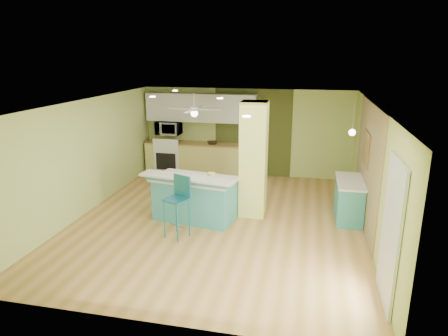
{
  "coord_description": "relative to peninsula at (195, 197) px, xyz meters",
  "views": [
    {
      "loc": [
        1.79,
        -7.72,
        3.44
      ],
      "look_at": [
        0.02,
        0.4,
        1.05
      ],
      "focal_mm": 32.0,
      "sensor_mm": 36.0,
      "label": 1
    }
  ],
  "objects": [
    {
      "name": "column",
      "position": [
        1.18,
        0.54,
        0.76
      ],
      "size": [
        0.55,
        0.55,
        2.5
      ],
      "primitive_type": "cube",
      "color": "#D3DB65",
      "rests_on": "floor"
    },
    {
      "name": "french_door",
      "position": [
        3.5,
        -2.26,
        0.56
      ],
      "size": [
        0.04,
        1.08,
        2.1
      ],
      "primitive_type": "cube",
      "color": "silver",
      "rests_on": "floor"
    },
    {
      "name": "side_counter",
      "position": [
        3.23,
        0.77,
        -0.06
      ],
      "size": [
        0.56,
        1.32,
        0.85
      ],
      "color": "teal",
      "rests_on": "floor"
    },
    {
      "name": "stove",
      "position": [
        -1.72,
        3.23,
        -0.03
      ],
      "size": [
        0.76,
        0.66,
        1.08
      ],
      "color": "white",
      "rests_on": "floor"
    },
    {
      "name": "fruit_bowl",
      "position": [
        -0.4,
        3.2,
        0.49
      ],
      "size": [
        0.37,
        0.37,
        0.07
      ],
      "primitive_type": "imported",
      "rotation": [
        0.0,
        0.0,
        0.26
      ],
      "color": "#332415",
      "rests_on": "kitchen_run"
    },
    {
      "name": "wall_back",
      "position": [
        0.53,
        3.55,
        0.76
      ],
      "size": [
        6.0,
        0.01,
        2.5
      ],
      "primitive_type": "cube",
      "color": "#AFC167",
      "rests_on": "floor"
    },
    {
      "name": "microwave",
      "position": [
        -1.72,
        3.24,
        0.86
      ],
      "size": [
        0.7,
        0.48,
        0.39
      ],
      "primitive_type": "imported",
      "color": "white",
      "rests_on": "wall_back"
    },
    {
      "name": "olive_accent",
      "position": [
        0.73,
        3.53,
        0.76
      ],
      "size": [
        2.2,
        0.02,
        2.5
      ],
      "primitive_type": "cube",
      "color": "#42491D",
      "rests_on": "floor"
    },
    {
      "name": "peninsula",
      "position": [
        0.0,
        0.0,
        0.0
      ],
      "size": [
        2.03,
        1.33,
        1.06
      ],
      "rotation": [
        0.0,
        0.0,
        -0.16
      ],
      "color": "teal",
      "rests_on": "floor"
    },
    {
      "name": "bar_stool",
      "position": [
        -0.06,
        -0.85,
        0.32
      ],
      "size": [
        0.53,
        0.53,
        1.21
      ],
      "rotation": [
        0.0,
        0.0,
        -0.41
      ],
      "color": "#1C6880",
      "rests_on": "floor"
    },
    {
      "name": "upper_cabinets",
      "position": [
        -0.77,
        3.36,
        1.46
      ],
      "size": [
        3.2,
        0.34,
        0.8
      ],
      "primitive_type": "cube",
      "color": "silver",
      "rests_on": "wall_back"
    },
    {
      "name": "ceiling_fan",
      "position": [
        -0.57,
        2.04,
        1.59
      ],
      "size": [
        1.41,
        1.41,
        0.61
      ],
      "color": "silver",
      "rests_on": "ceiling"
    },
    {
      "name": "wall_decor",
      "position": [
        3.49,
        0.84,
        1.06
      ],
      "size": [
        0.03,
        0.9,
        0.7
      ],
      "primitive_type": "cube",
      "color": "brown",
      "rests_on": "wood_panel"
    },
    {
      "name": "interior_door",
      "position": [
        0.73,
        3.5,
        0.51
      ],
      "size": [
        0.82,
        0.05,
        2.0
      ],
      "primitive_type": "cube",
      "color": "silver",
      "rests_on": "floor"
    },
    {
      "name": "floor",
      "position": [
        0.53,
        0.04,
        -0.5
      ],
      "size": [
        6.0,
        7.0,
        0.01
      ],
      "primitive_type": "cube",
      "color": "#A47A39",
      "rests_on": "ground"
    },
    {
      "name": "wall_right",
      "position": [
        3.53,
        0.04,
        0.76
      ],
      "size": [
        0.01,
        7.0,
        2.5
      ],
      "primitive_type": "cube",
      "color": "#AFC167",
      "rests_on": "floor"
    },
    {
      "name": "wall_front",
      "position": [
        0.53,
        -3.46,
        0.76
      ],
      "size": [
        6.0,
        0.01,
        2.5
      ],
      "primitive_type": "cube",
      "color": "#AFC167",
      "rests_on": "floor"
    },
    {
      "name": "ceiling",
      "position": [
        0.53,
        0.04,
        2.01
      ],
      "size": [
        6.0,
        7.0,
        0.01
      ],
      "primitive_type": "cube",
      "color": "white",
      "rests_on": "wall_back"
    },
    {
      "name": "wall_left",
      "position": [
        -2.48,
        0.04,
        0.76
      ],
      "size": [
        0.01,
        7.0,
        2.5
      ],
      "primitive_type": "cube",
      "color": "#AFC167",
      "rests_on": "floor"
    },
    {
      "name": "wood_panel",
      "position": [
        3.51,
        0.64,
        0.76
      ],
      "size": [
        0.02,
        3.4,
        2.5
      ],
      "primitive_type": "cube",
      "color": "olive",
      "rests_on": "floor"
    },
    {
      "name": "canister",
      "position": [
        0.39,
        -0.07,
        0.51
      ],
      "size": [
        0.16,
        0.16,
        0.16
      ],
      "primitive_type": "cylinder",
      "color": "yellow",
      "rests_on": "peninsula"
    },
    {
      "name": "pendant_lamp",
      "position": [
        3.18,
        0.79,
        1.39
      ],
      "size": [
        0.14,
        0.14,
        0.69
      ],
      "color": "silver",
      "rests_on": "ceiling"
    },
    {
      "name": "kitchen_run",
      "position": [
        -0.77,
        3.24,
        -0.02
      ],
      "size": [
        3.25,
        0.63,
        0.94
      ],
      "color": "#C6C067",
      "rests_on": "floor"
    }
  ]
}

